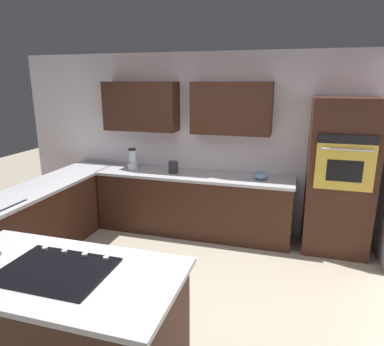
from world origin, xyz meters
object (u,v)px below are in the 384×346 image
Objects in this scene: blender at (132,161)px; kettle at (173,167)px; wall_oven at (340,177)px; cooktop at (56,270)px; mixing_bowl at (260,175)px.

blender is 1.91× the size of kettle.
cooktop is at bearing 52.24° from wall_oven.
cooktop is at bearing 91.94° from kettle.
wall_oven is 6.21× the size of blender.
kettle reaches higher than mixing_bowl.
kettle is (2.25, -0.00, -0.02)m from wall_oven.
mixing_bowl is (1.00, -0.00, -0.05)m from wall_oven.
wall_oven is 2.90m from blender.
wall_oven reaches higher than blender.
blender reaches higher than kettle.
wall_oven is 2.25m from kettle.
kettle is (0.09, -2.79, 0.08)m from cooktop.
wall_oven is at bearing -127.76° from cooktop.
wall_oven is at bearing 179.92° from kettle.
kettle is at bearing 0.00° from mixing_bowl.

